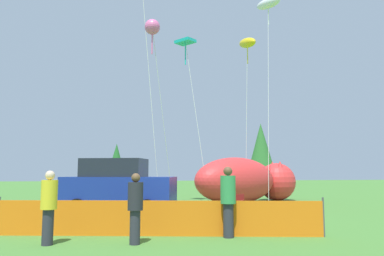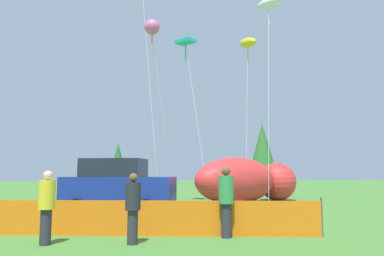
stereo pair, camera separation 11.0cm
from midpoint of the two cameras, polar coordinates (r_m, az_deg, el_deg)
name	(u,v)px [view 1 (the left image)]	position (r m, az deg, el deg)	size (l,w,h in m)	color
ground_plane	(201,220)	(13.39, 1.12, -13.84)	(120.00, 120.00, 0.00)	#477F33
parked_car	(118,187)	(15.13, -11.39, -8.81)	(4.61, 2.93, 2.18)	navy
folding_chair	(243,204)	(14.21, 7.50, -11.37)	(0.63, 0.63, 0.84)	maroon
inflatable_cat	(246,182)	(20.60, 8.05, -8.16)	(7.10, 5.23, 2.43)	red
safety_fence	(159,218)	(10.08, -5.36, -13.53)	(8.36, 1.90, 1.00)	orange
spectator_in_white_shirt	(49,204)	(9.41, -21.30, -10.75)	(0.37, 0.37, 1.69)	#2D2D38
spectator_in_blue_shirt	(228,199)	(9.81, 5.20, -10.65)	(0.39, 0.39, 1.80)	#2D2D38
spectator_in_black_shirt	(135,205)	(8.97, -8.99, -11.55)	(0.36, 0.36, 1.63)	#2D2D38
kite_white_ghost	(268,4)	(23.89, 11.38, 17.99)	(1.96, 3.79, 12.22)	silver
kite_teal_diamond	(186,45)	(20.92, -1.10, 12.58)	(1.67, 1.79, 8.92)	silver
kite_pink_octopus	(152,28)	(18.06, -6.23, 14.86)	(1.59, 1.72, 8.72)	silver
kite_yellow_hero	(247,43)	(23.41, 8.29, 12.63)	(0.93, 2.28, 10.05)	silver
horizon_tree_east	(116,159)	(50.06, -11.50, -4.72)	(2.25, 2.25, 5.38)	brown
horizon_tree_west	(261,146)	(54.60, 10.42, -2.79)	(3.63, 3.63, 8.66)	brown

